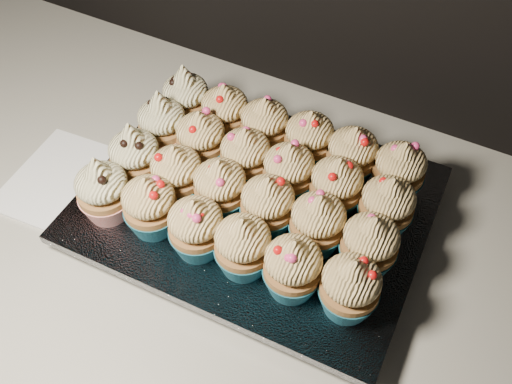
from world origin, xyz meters
TOP-DOWN VIEW (x-y plane):
  - worktop at (0.00, 1.70)m, footprint 2.44×0.64m
  - napkin at (-0.40, 1.67)m, footprint 0.17×0.17m
  - baking_tray at (-0.16, 1.74)m, footprint 0.38×0.30m
  - foil_lining at (-0.16, 1.74)m, footprint 0.42×0.33m
  - cupcake_0 at (-0.30, 1.64)m, footprint 0.06×0.06m
  - cupcake_1 at (-0.25, 1.65)m, footprint 0.06×0.06m
  - cupcake_2 at (-0.18, 1.65)m, footprint 0.06×0.06m
  - cupcake_3 at (-0.13, 1.65)m, footprint 0.06×0.06m
  - cupcake_4 at (-0.07, 1.65)m, footprint 0.06×0.06m
  - cupcake_5 at (-0.01, 1.66)m, footprint 0.06×0.06m
  - cupcake_6 at (-0.30, 1.70)m, footprint 0.06×0.06m
  - cupcake_7 at (-0.24, 1.70)m, footprint 0.06×0.06m
  - cupcake_8 at (-0.19, 1.71)m, footprint 0.06×0.06m
  - cupcake_9 at (-0.13, 1.71)m, footprint 0.06×0.06m
  - cupcake_10 at (-0.07, 1.72)m, footprint 0.06×0.06m
  - cupcake_11 at (-0.01, 1.72)m, footprint 0.06×0.06m
  - cupcake_12 at (-0.31, 1.77)m, footprint 0.06×0.06m
  - cupcake_13 at (-0.25, 1.77)m, footprint 0.06×0.06m
  - cupcake_14 at (-0.19, 1.77)m, footprint 0.06×0.06m
  - cupcake_15 at (-0.13, 1.77)m, footprint 0.06×0.06m
  - cupcake_16 at (-0.07, 1.77)m, footprint 0.06×0.06m
  - cupcake_17 at (-0.01, 1.77)m, footprint 0.06×0.06m
  - cupcake_18 at (-0.31, 1.82)m, footprint 0.06×0.06m
  - cupcake_19 at (-0.25, 1.82)m, footprint 0.06×0.06m
  - cupcake_20 at (-0.19, 1.83)m, footprint 0.06×0.06m
  - cupcake_21 at (-0.13, 1.83)m, footprint 0.06×0.06m
  - cupcake_22 at (-0.07, 1.83)m, footprint 0.06×0.06m
  - cupcake_23 at (-0.02, 1.83)m, footprint 0.06×0.06m

SIDE VIEW (x-z plane):
  - worktop at x=0.00m, z-range 0.86..0.90m
  - napkin at x=-0.40m, z-range 0.90..0.90m
  - baking_tray at x=-0.16m, z-range 0.90..0.92m
  - foil_lining at x=-0.16m, z-range 0.92..0.93m
  - cupcake_1 at x=-0.25m, z-range 0.93..1.01m
  - cupcake_2 at x=-0.18m, z-range 0.93..1.01m
  - cupcake_3 at x=-0.13m, z-range 0.93..1.01m
  - cupcake_4 at x=-0.07m, z-range 0.93..1.01m
  - cupcake_5 at x=-0.01m, z-range 0.93..1.01m
  - cupcake_7 at x=-0.24m, z-range 0.93..1.01m
  - cupcake_8 at x=-0.19m, z-range 0.93..1.01m
  - cupcake_9 at x=-0.13m, z-range 0.93..1.01m
  - cupcake_10 at x=-0.07m, z-range 0.93..1.01m
  - cupcake_11 at x=-0.01m, z-range 0.93..1.01m
  - cupcake_13 at x=-0.25m, z-range 0.93..1.01m
  - cupcake_14 at x=-0.19m, z-range 0.93..1.01m
  - cupcake_15 at x=-0.13m, z-range 0.93..1.01m
  - cupcake_16 at x=-0.07m, z-range 0.93..1.01m
  - cupcake_17 at x=-0.01m, z-range 0.93..1.01m
  - cupcake_19 at x=-0.25m, z-range 0.93..1.01m
  - cupcake_20 at x=-0.19m, z-range 0.93..1.01m
  - cupcake_21 at x=-0.13m, z-range 0.93..1.01m
  - cupcake_22 at x=-0.07m, z-range 0.93..1.01m
  - cupcake_23 at x=-0.02m, z-range 0.93..1.01m
  - cupcake_0 at x=-0.30m, z-range 0.93..1.02m
  - cupcake_6 at x=-0.30m, z-range 0.93..1.02m
  - cupcake_12 at x=-0.31m, z-range 0.93..1.02m
  - cupcake_18 at x=-0.31m, z-range 0.93..1.02m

